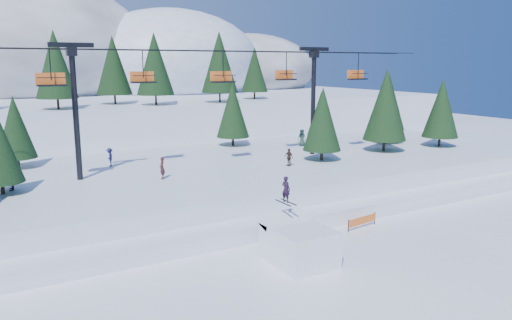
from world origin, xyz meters
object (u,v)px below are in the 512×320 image
chairlift (202,87)px  banner_far (370,207)px  banner_near (362,221)px  jump_kicker (298,243)px

chairlift → banner_far: bearing=-54.4°
banner_near → banner_far: 3.64m
chairlift → jump_kicker: bearing=-95.6°
jump_kicker → banner_near: jump_kicker is taller
chairlift → banner_far: (8.48, -11.84, -8.78)m
banner_far → chairlift: bearing=125.6°
jump_kicker → banner_far: (10.12, 5.01, -0.62)m
banner_near → chairlift: bearing=111.7°
jump_kicker → banner_far: size_ratio=1.75×
chairlift → banner_near: 17.55m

